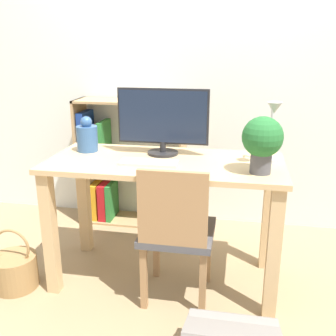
% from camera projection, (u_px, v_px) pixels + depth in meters
% --- Properties ---
extents(ground_plane, '(10.00, 10.00, 0.00)m').
position_uv_depth(ground_plane, '(165.00, 277.00, 2.49)').
color(ground_plane, '#997F5B').
extents(wall_back, '(8.00, 0.05, 2.60)m').
position_uv_depth(wall_back, '(189.00, 60.00, 2.99)').
color(wall_back, silver).
rests_on(wall_back, ground_plane).
extents(desk, '(1.35, 0.62, 0.77)m').
position_uv_depth(desk, '(165.00, 186.00, 2.31)').
color(desk, tan).
rests_on(desk, ground_plane).
extents(monitor, '(0.55, 0.18, 0.39)m').
position_uv_depth(monitor, '(163.00, 119.00, 2.32)').
color(monitor, '#232326').
rests_on(monitor, desk).
extents(keyboard, '(0.33, 0.12, 0.02)m').
position_uv_depth(keyboard, '(149.00, 163.00, 2.18)').
color(keyboard, '#B2B2B7').
rests_on(keyboard, desk).
extents(vase, '(0.13, 0.13, 0.22)m').
position_uv_depth(vase, '(87.00, 137.00, 2.43)').
color(vase, '#33598C').
rests_on(vase, desk).
extents(desk_lamp, '(0.10, 0.19, 0.35)m').
position_uv_depth(desk_lamp, '(272.00, 127.00, 2.12)').
color(desk_lamp, '#B7B7BC').
rests_on(desk_lamp, desk).
extents(potted_plant, '(0.21, 0.21, 0.30)m').
position_uv_depth(potted_plant, '(262.00, 140.00, 1.98)').
color(potted_plant, '#4C4C51').
rests_on(potted_plant, desk).
extents(chair, '(0.40, 0.40, 0.82)m').
position_uv_depth(chair, '(176.00, 230.00, 2.14)').
color(chair, '#4C4C51').
rests_on(chair, ground_plane).
extents(bookshelf, '(0.85, 0.28, 1.00)m').
position_uv_depth(bookshelf, '(112.00, 169.00, 3.19)').
color(bookshelf, tan).
rests_on(bookshelf, ground_plane).
extents(basket, '(0.27, 0.27, 0.38)m').
position_uv_depth(basket, '(15.00, 270.00, 2.37)').
color(basket, '#997547').
rests_on(basket, ground_plane).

